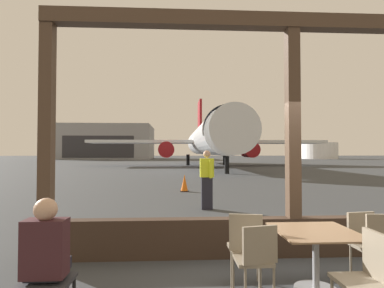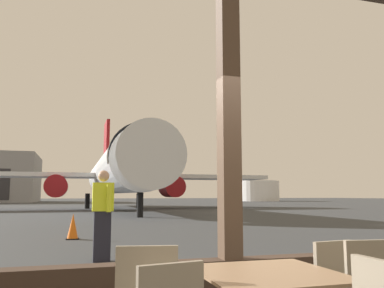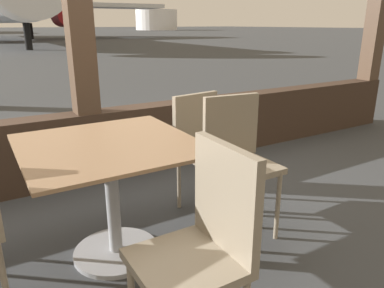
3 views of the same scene
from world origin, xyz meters
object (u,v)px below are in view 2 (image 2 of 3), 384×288
Objects in this scene: ground_crew_worker at (103,214)px; fuel_storage_tank at (258,191)px; airplane at (118,172)px; traffic_cone at (73,227)px; cafe_chair_side_extra at (344,286)px.

ground_crew_worker is 0.20× the size of fuel_storage_tank.
airplane is 27.61m from ground_crew_worker.
airplane reaches higher than fuel_storage_tank.
fuel_storage_tank reaches higher than ground_crew_worker.
fuel_storage_tank reaches higher than traffic_cone.
cafe_chair_side_extra is 0.10× the size of fuel_storage_tank.
ground_crew_worker is at bearing -82.61° from traffic_cone.
airplane reaches higher than traffic_cone.
ground_crew_worker is at bearing -118.04° from fuel_storage_tank.
cafe_chair_side_extra is 5.35m from ground_crew_worker.
airplane is 52.83m from fuel_storage_tank.
fuel_storage_tank is (36.39, 68.34, 1.18)m from ground_crew_worker.
ground_crew_worker reaches higher than cafe_chair_side_extra.
fuel_storage_tank is (36.93, 64.17, 1.74)m from traffic_cone.
fuel_storage_tank is (34.80, 73.44, 1.56)m from cafe_chair_side_extra.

